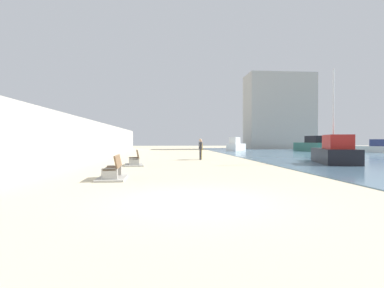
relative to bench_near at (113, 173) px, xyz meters
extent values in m
plane|color=beige|center=(2.88, 13.36, -0.23)|extent=(120.00, 120.00, 0.00)
cube|color=#ADAAA3|center=(-4.62, 13.36, 1.42)|extent=(0.80, 64.00, 3.31)
cube|color=#ADAAA3|center=(0.00, -0.70, 0.01)|extent=(0.61, 0.23, 0.50)
cube|color=#ADAAA3|center=(-0.06, 0.70, 0.01)|extent=(0.61, 0.23, 0.50)
cube|color=brown|center=(-0.03, 0.00, 0.22)|extent=(0.57, 1.62, 0.06)
cube|color=brown|center=(0.20, 0.01, 0.50)|extent=(0.23, 1.61, 0.50)
cube|color=#ADAAA3|center=(-0.03, 0.00, -0.19)|extent=(1.19, 2.14, 0.08)
cube|color=#ADAAA3|center=(0.23, 5.85, 0.01)|extent=(0.62, 0.28, 0.50)
cube|color=#ADAAA3|center=(0.05, 7.24, 0.01)|extent=(0.62, 0.28, 0.50)
cube|color=brown|center=(0.14, 6.54, 0.22)|extent=(0.71, 1.65, 0.06)
cube|color=brown|center=(0.37, 6.57, 0.50)|extent=(0.37, 1.61, 0.50)
cube|color=#ADAAA3|center=(0.14, 6.54, -0.19)|extent=(1.37, 2.23, 0.08)
cylinder|color=gold|center=(5.07, 12.29, 0.15)|extent=(0.12, 0.12, 0.77)
cylinder|color=gold|center=(5.06, 12.42, 0.15)|extent=(0.12, 0.12, 0.77)
cube|color=gold|center=(5.06, 12.36, 0.81)|extent=(0.21, 0.33, 0.54)
sphere|color=tan|center=(5.06, 12.36, 1.21)|extent=(0.21, 0.21, 0.21)
cylinder|color=gold|center=(5.08, 12.14, 0.83)|extent=(0.09, 0.09, 0.49)
cylinder|color=gold|center=(5.04, 12.58, 0.83)|extent=(0.09, 0.09, 0.49)
cylinder|color=#333338|center=(4.91, 11.44, 0.19)|extent=(0.12, 0.12, 0.85)
cylinder|color=#333338|center=(4.88, 11.57, 0.19)|extent=(0.12, 0.12, 0.85)
cube|color=#333338|center=(4.90, 11.50, 0.91)|extent=(0.24, 0.35, 0.60)
sphere|color=tan|center=(4.90, 11.50, 1.36)|extent=(0.23, 0.23, 0.23)
cylinder|color=#333338|center=(4.94, 11.29, 0.94)|extent=(0.09, 0.09, 0.54)
cylinder|color=#333338|center=(4.85, 11.72, 0.94)|extent=(0.09, 0.09, 0.54)
cube|color=black|center=(13.53, 6.98, 0.29)|extent=(3.34, 5.43, 0.97)
cube|color=red|center=(13.32, 6.25, 1.24)|extent=(1.98, 2.53, 0.93)
cylinder|color=silver|center=(13.60, 7.23, 3.51)|extent=(0.12, 0.12, 5.45)
cube|color=#337060|center=(22.69, 28.84, 0.41)|extent=(1.77, 7.84, 1.20)
cube|color=black|center=(22.67, 27.67, 1.49)|extent=(1.21, 3.46, 0.96)
cube|color=white|center=(12.48, 30.98, 0.32)|extent=(3.89, 5.26, 1.04)
cube|color=white|center=(12.07, 30.29, 1.32)|extent=(2.03, 2.50, 0.95)
cube|color=white|center=(28.90, 23.79, 0.20)|extent=(3.61, 5.63, 0.78)
cube|color=navy|center=(29.19, 23.04, 1.03)|extent=(2.04, 2.65, 0.88)
cube|color=#ADAAA3|center=(22.90, 41.36, 6.59)|extent=(12.00, 6.00, 13.66)
camera|label=1|loc=(2.18, -12.36, 1.35)|focal=27.95mm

